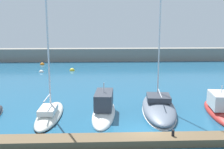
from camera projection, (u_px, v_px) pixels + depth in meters
name	position (u px, v px, depth m)	size (l,w,h in m)	color
ground_plane	(146.00, 133.00, 20.48)	(120.00, 120.00, 0.00)	#1E567A
dock_pier	(150.00, 140.00, 18.71)	(29.87, 1.51, 0.54)	brown
breakwater_seawall	(117.00, 55.00, 56.95)	(108.00, 2.40, 2.60)	gray
sailboat_ivory_second	(50.00, 114.00, 23.87)	(2.20, 7.54, 12.29)	silver
motorboat_white_third	(104.00, 109.00, 24.60)	(2.67, 8.15, 3.34)	white
sailboat_slate_fourth	(159.00, 107.00, 25.52)	(4.08, 9.91, 15.44)	slate
motorboat_red_fifth	(220.00, 109.00, 24.56)	(2.94, 7.80, 3.04)	#B72D28
mooring_buoy_white	(41.00, 72.00, 44.55)	(0.76, 0.76, 0.76)	white
mooring_buoy_orange	(42.00, 65.00, 52.08)	(0.82, 0.82, 0.82)	orange
mooring_buoy_yellow	(72.00, 71.00, 45.87)	(0.87, 0.87, 0.87)	yellow
dock_bollard	(173.00, 133.00, 18.67)	(0.20, 0.20, 0.44)	black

